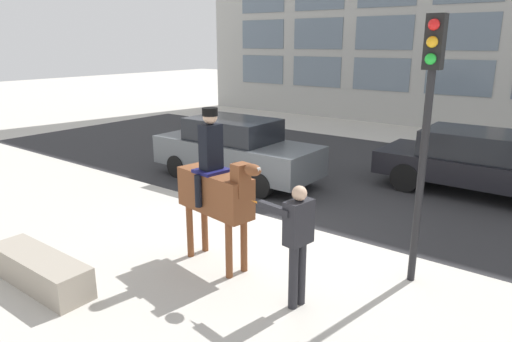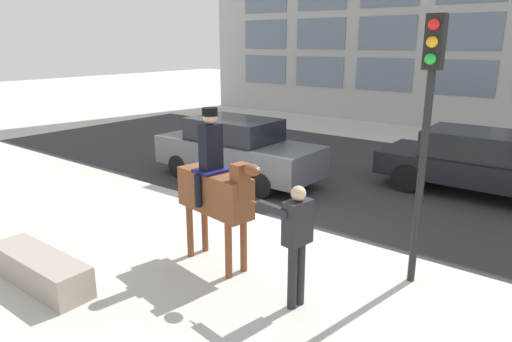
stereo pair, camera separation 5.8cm
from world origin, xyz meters
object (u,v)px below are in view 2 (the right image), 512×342
Objects in this scene: mounted_horse_lead at (216,188)px; pedestrian_bystander at (296,237)px; street_car_far_lane at (479,162)px; planter_ledge at (40,269)px; traffic_light at (428,110)px; street_car_near_lane at (237,149)px.

pedestrian_bystander is at bearing -0.06° from mounted_horse_lead.
street_car_far_lane reaches higher than planter_ledge.
planter_ledge is at bearing -141.35° from traffic_light.
street_car_near_lane is (-4.49, 4.14, -0.20)m from pedestrian_bystander.
mounted_horse_lead is 1.28× the size of planter_ledge.
street_car_near_lane is (-2.82, 3.87, -0.48)m from mounted_horse_lead.
mounted_horse_lead is 2.87m from planter_ledge.
traffic_light is 6.05m from planter_ledge.
planter_ledge is at bearing -78.88° from street_car_near_lane.
street_car_far_lane is at bearing 26.17° from street_car_near_lane.
pedestrian_bystander is at bearing -42.64° from street_car_near_lane.
traffic_light is at bearing -87.25° from street_car_far_lane.
mounted_horse_lead reaches higher than street_car_far_lane.
traffic_light is (5.52, -2.49, 1.78)m from street_car_near_lane.
pedestrian_bystander is 0.38× the size of street_car_near_lane.
planter_ledge is (1.17, -5.97, -0.58)m from street_car_near_lane.
street_car_far_lane is at bearing 92.75° from traffic_light.
street_car_near_lane reaches higher than planter_ledge.
street_car_near_lane is at bearing -33.77° from pedestrian_bystander.
mounted_horse_lead is 3.31m from traffic_light.
traffic_light is 1.94× the size of planter_ledge.
street_car_near_lane is 6.11m from planter_ledge.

